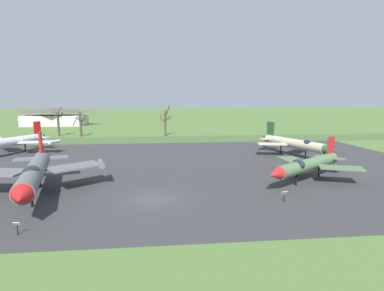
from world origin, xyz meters
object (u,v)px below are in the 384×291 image
Objects in this scene: info_placard_front_left at (17,227)px; info_placard_rear_center at (284,195)px; jet_fighter_front_right at (10,142)px; visitor_building at (55,117)px; jet_fighter_front_left at (35,172)px; jet_fighter_rear_center at (307,165)px; jet_fighter_rear_left at (295,143)px; info_placard_rear_left at (334,162)px.

info_placard_rear_center is at bearing 12.62° from info_placard_front_left.
jet_fighter_front_right is 0.69× the size of visitor_building.
info_placard_front_left is (2.04, -8.43, -1.81)m from jet_fighter_front_left.
jet_fighter_rear_center reaches higher than info_placard_front_left.
jet_fighter_rear_left is at bearing 70.17° from jet_fighter_rear_center.
visitor_building is (-25.22, 83.19, 0.72)m from jet_fighter_front_left.
jet_fighter_front_right reaches higher than info_placard_front_left.
info_placard_rear_center is 99.24m from visitor_building.
jet_fighter_front_right is 49.77m from info_placard_rear_left.
jet_fighter_front_right is 16.89× the size of info_placard_rear_left.
info_placard_rear_left is (47.85, -13.60, -1.62)m from jet_fighter_front_right.
jet_fighter_rear_left is at bearing -48.82° from visitor_building.
jet_fighter_front_right is at bearing 115.28° from info_placard_front_left.
info_placard_front_left is 0.08× the size of jet_fighter_rear_center.
jet_fighter_rear_center is 0.57× the size of visitor_building.
jet_fighter_rear_left is 17.13× the size of info_placard_rear_left.
info_placard_rear_left is (12.60, 13.51, -0.13)m from info_placard_rear_center.
jet_fighter_front_right is 61.21m from visitor_building.
info_placard_rear_center is at bearing -116.56° from jet_fighter_rear_left.
info_placard_front_left reaches higher than info_placard_rear_left.
info_placard_rear_left is at bearing 47.01° from info_placard_rear_center.
info_placard_rear_left is at bearing 15.41° from jet_fighter_front_left.
info_placard_rear_left is at bearing -50.72° from visitor_building.
jet_fighter_front_right is at bearing 119.06° from jet_fighter_front_left.
jet_fighter_front_right is at bearing 142.44° from info_placard_rear_center.
visitor_building reaches higher than info_placard_rear_left.
jet_fighter_rear_center reaches higher than info_placard_rear_center.
info_placard_rear_center reaches higher than info_placard_rear_left.
info_placard_rear_left is at bearing -15.87° from jet_fighter_front_right.
jet_fighter_front_left is 16.93× the size of info_placard_front_left.
info_placard_rear_center is at bearing -9.85° from jet_fighter_front_left.
visitor_building is at bearing 123.10° from jet_fighter_rear_center.
jet_fighter_rear_left is (32.74, 16.93, -0.26)m from jet_fighter_front_left.
jet_fighter_front_left is 15.56× the size of info_placard_rear_center.
jet_fighter_front_right is at bearing -78.40° from visitor_building.
jet_fighter_front_left reaches higher than jet_fighter_rear_left.
jet_fighter_front_left is 18.78× the size of info_placard_rear_left.
jet_fighter_rear_center is 10.52m from info_placard_rear_left.
jet_fighter_rear_left is at bearing 106.76° from info_placard_rear_left.
jet_fighter_rear_left is at bearing -7.87° from jet_fighter_front_right.
jet_fighter_rear_center is (25.45, 10.78, 1.37)m from info_placard_front_left.
visitor_building is at bearing 101.60° from jet_fighter_front_right.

